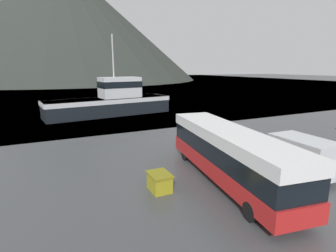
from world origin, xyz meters
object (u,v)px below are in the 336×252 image
Objects in this scene: fishing_boat at (111,101)px; storage_bin at (160,182)px; tour_bus at (228,152)px; delivery_van at (295,155)px.

storage_bin is (-3.46, -24.86, -1.44)m from fishing_boat.
storage_bin is at bearing -178.38° from tour_bus.
fishing_boat is at bearing 103.17° from delivery_van.
delivery_van reaches higher than storage_bin.
fishing_boat is (-0.73, 25.38, 0.17)m from tour_bus.
fishing_boat reaches higher than tour_bus.
storage_bin is (-8.61, 1.63, -0.80)m from delivery_van.
delivery_van is 27.00m from fishing_boat.
storage_bin is at bearing 164.86° from fishing_boat.
tour_bus reaches higher than storage_bin.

